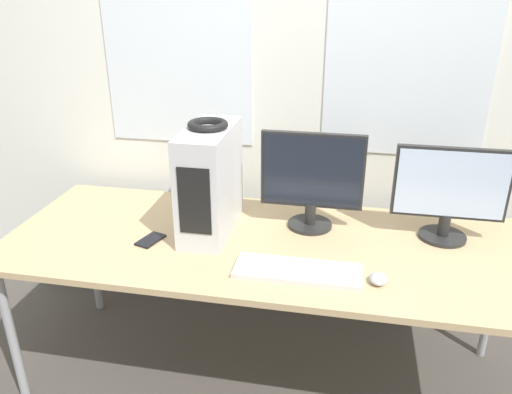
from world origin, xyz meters
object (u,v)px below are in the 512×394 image
Objects in this scene: monitor_main at (312,179)px; cell_phone at (151,240)px; pc_tower at (210,181)px; monitor_right_near at (450,192)px; keyboard at (298,271)px; headphones at (208,125)px; mouse at (378,279)px.

cell_phone is (-0.66, -0.27, -0.23)m from monitor_main.
monitor_right_near is (1.01, 0.11, -0.02)m from pc_tower.
pc_tower is 1.04× the size of monitor_main.
keyboard is (-0.59, -0.40, -0.21)m from monitor_right_near.
monitor_main is at bearing 14.67° from pc_tower.
pc_tower reaches higher than keyboard.
cell_phone is at bearing -167.82° from monitor_right_near.
keyboard is at bearing -91.26° from monitor_main.
keyboard is (-0.01, -0.41, -0.22)m from monitor_main.
headphones reaches higher than monitor_main.
pc_tower reaches higher than mouse.
headphones is 0.36× the size of monitor_right_near.
keyboard reaches higher than cell_phone.
monitor_main is at bearing 179.58° from monitor_right_near.
monitor_main reaches higher than keyboard.
headphones is at bearing 52.08° from cell_phone.
cell_phone is at bearing 168.20° from keyboard.
pc_tower is 0.36m from cell_phone.
pc_tower is 0.56m from keyboard.
headphones is 0.91m from mouse.
mouse is at bearing -55.06° from monitor_main.
monitor_right_near is 0.96× the size of keyboard.
pc_tower reaches higher than monitor_main.
cell_phone is at bearing -145.20° from headphones.
monitor_main is 0.93× the size of keyboard.
headphones is 1.05m from monitor_right_near.
cell_phone is at bearing -145.34° from pc_tower.
monitor_main reaches higher than cell_phone.
monitor_main is 0.55m from mouse.
pc_tower is at bearing -90.00° from headphones.
pc_tower is at bearing 51.94° from cell_phone.
cell_phone is (-1.24, -0.27, -0.21)m from monitor_right_near.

